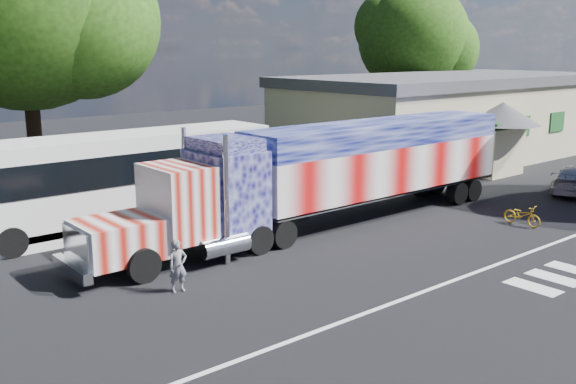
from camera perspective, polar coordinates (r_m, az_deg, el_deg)
ground at (r=20.74m, az=5.33°, el=-6.53°), size 100.00×100.00×0.00m
lane_markings at (r=19.77m, az=16.74°, el=-7.99°), size 30.00×2.67×0.01m
semi_truck at (r=25.01m, az=4.33°, el=1.91°), size 19.61×3.10×4.18m
coach_bus at (r=25.61m, az=-14.52°, el=1.14°), size 12.38×2.88×3.60m
hall_building at (r=42.09m, az=14.28°, el=6.54°), size 22.40×12.80×5.20m
woman at (r=18.56m, az=-9.77°, el=-6.50°), size 0.58×0.40×1.53m
bicycle at (r=26.77m, az=20.09°, el=-1.94°), size 0.54×1.56×0.82m
tree_far_ne at (r=51.95m, az=11.22°, el=13.24°), size 8.95×8.52×11.88m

